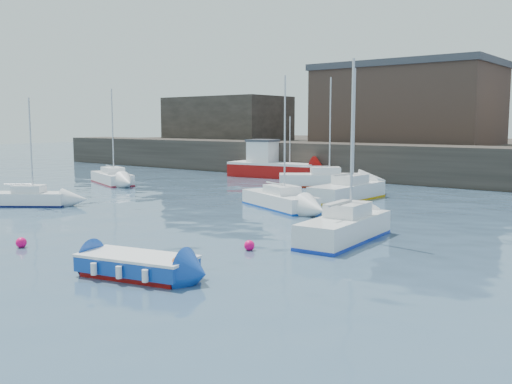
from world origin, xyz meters
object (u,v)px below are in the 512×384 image
Objects in this scene: fishing_boat at (272,165)px; buoy_mid at (249,250)px; sailboat_b at (280,200)px; blue_dinghy at (137,265)px; sailboat_e at (112,178)px; sailboat_h at (322,179)px; buoy_far at (370,212)px; buoy_near at (21,247)px; sailboat_c at (345,228)px; sailboat_f at (348,191)px; sailboat_a at (26,198)px.

fishing_boat is 20.92× the size of buoy_mid.
buoy_mid is (5.35, -9.36, -0.48)m from sailboat_b.
blue_dinghy is 0.54× the size of sailboat_e.
sailboat_h is 20.26× the size of buoy_far.
sailboat_e is 16.46m from sailboat_h.
buoy_far is at bearing -46.66° from sailboat_h.
buoy_near is at bearing 179.57° from blue_dinghy.
sailboat_c reaches higher than buoy_mid.
fishing_boat is 20.91× the size of buoy_far.
sailboat_f reaches higher than blue_dinghy.
sailboat_a is (-0.57, -23.16, -0.60)m from fishing_boat.
sailboat_b reaches higher than buoy_far.
sailboat_a reaches higher than buoy_near.
sailboat_e is at bearing -117.46° from fishing_boat.
fishing_boat is at bearing 132.68° from sailboat_c.
sailboat_f reaches higher than buoy_near.
sailboat_f is (-3.64, 19.87, 0.17)m from blue_dinghy.
blue_dinghy is at bearing -60.53° from fishing_boat.
buoy_near is at bearing -30.78° from sailboat_a.
sailboat_e is at bearing -148.15° from sailboat_h.
fishing_boat is 30.89m from buoy_near.
sailboat_b reaches higher than buoy_mid.
sailboat_c is 18.20× the size of buoy_mid.
buoy_near is at bearing -136.53° from sailboat_c.
sailboat_a is at bearing -112.60° from sailboat_h.
sailboat_f is at bearing 8.74° from sailboat_e.
fishing_boat is at bearing 108.38° from buoy_near.
sailboat_e is at bearing 178.51° from buoy_far.
sailboat_a is 19.23m from sailboat_f.
sailboat_f reaches higher than sailboat_e.
sailboat_b is at bearing -52.08° from fishing_boat.
sailboat_e is (-5.91, 10.70, 0.05)m from sailboat_a.
sailboat_h reaches higher than sailboat_b.
buoy_near reaches higher than buoy_mid.
sailboat_f reaches higher than buoy_far.
buoy_mid is at bearing -60.23° from sailboat_b.
sailboat_a is 19.69m from sailboat_c.
sailboat_a is at bearing -61.10° from sailboat_e.
sailboat_b is 18.20× the size of buoy_mid.
sailboat_h is (-5.43, 5.70, -0.04)m from sailboat_f.
sailboat_e reaches higher than sailboat_c.
buoy_far is at bearing -47.13° from sailboat_f.
sailboat_e is at bearing 172.34° from sailboat_b.
sailboat_a reaches higher than buoy_mid.
buoy_near is at bearing -97.39° from sailboat_b.
sailboat_h reaches higher than buoy_mid.
sailboat_b reaches higher than buoy_near.
sailboat_h is at bearing 31.85° from sailboat_e.
sailboat_c is 4.24m from buoy_mid.
sailboat_b reaches higher than blue_dinghy.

